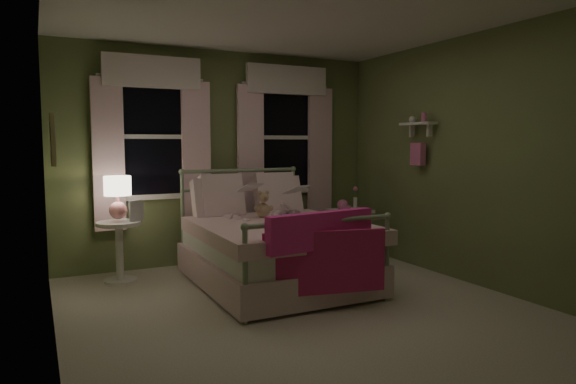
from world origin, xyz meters
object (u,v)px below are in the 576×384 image
nightstand_right (349,217)px  table_lamp (118,193)px  child_left (234,194)px  teddy_bear (263,206)px  bed (273,248)px  nightstand_left (119,243)px  child_right (280,195)px

nightstand_right → table_lamp: bearing=175.1°
child_left → teddy_bear: (0.28, -0.16, -0.13)m
bed → nightstand_left: size_ratio=3.13×
teddy_bear → nightstand_right: (1.30, 0.29, -0.24)m
nightstand_left → bed: bearing=-28.7°
teddy_bear → nightstand_right: size_ratio=0.46×
child_left → nightstand_left: (-1.16, 0.36, -0.50)m
child_right → teddy_bear: child_right is taller
bed → nightstand_right: bearing=22.9°
bed → child_left: child_left is taller
child_right → table_lamp: (-1.72, 0.36, 0.06)m
child_left → nightstand_left: child_left is taller
child_left → teddy_bear: size_ratio=2.37×
bed → teddy_bear: size_ratio=6.90×
table_lamp → bed: bearing=-28.7°
teddy_bear → child_left: bearing=150.5°
teddy_bear → nightstand_left: 1.57m
child_right → nightstand_left: size_ratio=0.99×
child_right → table_lamp: 1.76m
child_right → nightstand_right: 1.08m
teddy_bear → nightstand_left: bearing=160.0°
child_left → nightstand_left: size_ratio=1.08×
child_left → table_lamp: size_ratio=1.54×
teddy_bear → table_lamp: bearing=160.0°
bed → nightstand_left: bed is taller
bed → child_right: child_right is taller
teddy_bear → table_lamp: table_lamp is taller
bed → table_lamp: (-1.44, 0.79, 0.57)m
child_right → teddy_bear: bearing=21.9°
child_right → nightstand_left: 1.82m
child_right → nightstand_left: (-1.72, 0.36, -0.47)m
bed → nightstand_right: bed is taller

